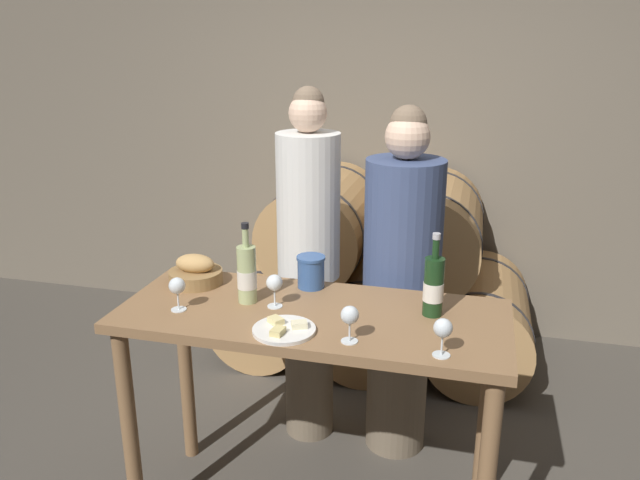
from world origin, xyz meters
The scene contains 14 objects.
stone_wall_back centered at (0.00, 2.07, 1.60)m, with size 10.00×0.12×3.20m.
barrel_stack centered at (0.00, 1.49, 0.53)m, with size 1.93×0.93×1.17m.
tasting_table centered at (0.00, 0.00, 0.80)m, with size 1.50×0.62×0.96m.
person_left centered at (-0.18, 0.59, 0.91)m, with size 0.30×0.30×1.76m.
person_right centered at (0.27, 0.59, 0.86)m, with size 0.36×0.36×1.69m.
wine_bottle_red centered at (0.45, 0.09, 1.07)m, with size 0.08×0.08×0.32m.
wine_bottle_white centered at (-0.27, 0.03, 1.08)m, with size 0.08×0.08×0.33m.
blue_crock centered at (-0.07, 0.24, 1.03)m, with size 0.12×0.12×0.14m.
bread_basket centered at (-0.56, 0.15, 1.01)m, with size 0.23×0.23×0.13m.
cheese_plate centered at (-0.05, -0.19, 0.97)m, with size 0.23×0.23×0.04m.
wine_glass_far_left centered at (-0.50, -0.12, 1.05)m, with size 0.06×0.06×0.13m.
wine_glass_left centered at (-0.15, 0.01, 1.05)m, with size 0.06×0.06×0.13m.
wine_glass_center centered at (0.19, -0.21, 1.05)m, with size 0.06×0.06×0.13m.
wine_glass_right centered at (0.51, -0.23, 1.05)m, with size 0.06×0.06×0.13m.
Camera 1 is at (0.58, -2.12, 1.97)m, focal length 35.00 mm.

